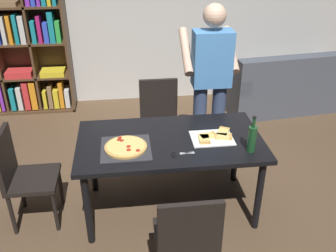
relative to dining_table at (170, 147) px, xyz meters
The scene contains 13 objects.
ground_plane 0.67m from the dining_table, ahead, with size 12.00×12.00×0.00m, color brown.
back_wall 2.70m from the dining_table, 90.00° to the left, with size 6.40×0.10×2.80m, color silver.
dining_table is the anchor object (origin of this frame).
chair_near_camera 0.93m from the dining_table, 90.00° to the right, with size 0.42×0.42×0.90m.
chair_far_side 0.93m from the dining_table, 90.00° to the left, with size 0.42×0.42×0.90m.
chair_left_end 1.29m from the dining_table, behind, with size 0.42×0.42×0.90m.
couch 2.78m from the dining_table, 46.18° to the left, with size 1.78×1.03×0.85m.
bookshelf 2.98m from the dining_table, 126.92° to the left, with size 1.40×0.35×1.95m.
person_serving_pizza 0.92m from the dining_table, 54.51° to the left, with size 0.55×0.54×1.75m.
pepperoni_pizza_on_tray 0.41m from the dining_table, 164.03° to the right, with size 0.41×0.41×0.04m.
pizza_slices_on_towel 0.39m from the dining_table, ahead, with size 0.37×0.30×0.03m.
wine_bottle 0.71m from the dining_table, 22.33° to the right, with size 0.07×0.07×0.32m.
kitchen_scissors 0.26m from the dining_table, 81.26° to the right, with size 0.19×0.08×0.01m.
Camera 1 is at (-0.36, -2.77, 2.41)m, focal length 40.32 mm.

